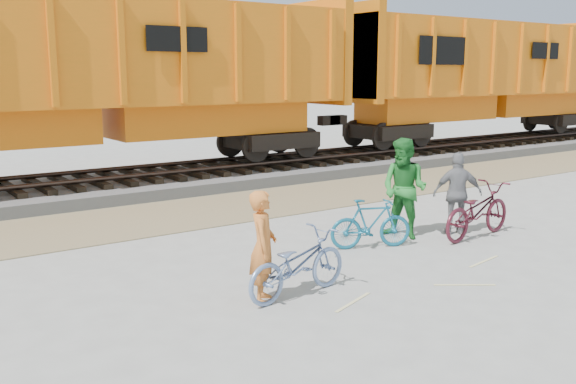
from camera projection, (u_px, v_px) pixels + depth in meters
name	position (u px, v px, depth m)	size (l,w,h in m)	color
ground	(368.00, 274.00, 9.86)	(120.00, 120.00, 0.00)	#9E9E99
gravel_strip	(201.00, 211.00, 14.28)	(120.00, 3.00, 0.02)	#867053
ballast_bed	(140.00, 183.00, 17.07)	(120.00, 4.00, 0.30)	slate
track	(140.00, 171.00, 17.01)	(120.00, 2.60, 0.24)	black
hopper_car_center	(100.00, 74.00, 16.01)	(14.00, 3.13, 4.65)	black
hopper_car_right	(485.00, 73.00, 24.50)	(14.00, 3.13, 4.65)	black
bicycle_blue	(298.00, 264.00, 8.83)	(0.61, 1.75, 0.92)	#6981B1
bicycle_teal	(371.00, 224.00, 11.24)	(0.42, 1.47, 0.89)	#155E7C
bicycle_maroon	(477.00, 211.00, 11.97)	(0.68, 1.95, 1.02)	#491622
person_solo	(263.00, 247.00, 8.57)	(0.56, 0.37, 1.53)	#C96C2C
person_man	(404.00, 189.00, 11.88)	(0.91, 0.71, 1.87)	#1E6F28
person_woman	(458.00, 194.00, 12.18)	(0.92, 0.38, 1.58)	slate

